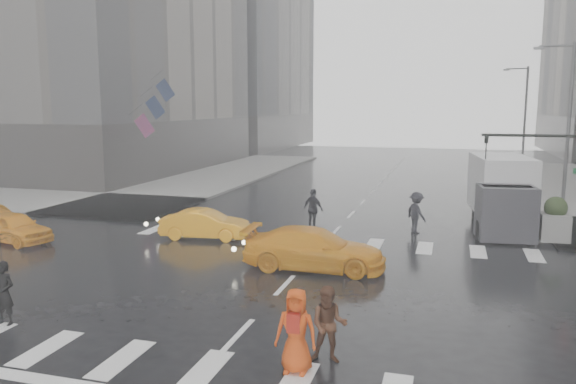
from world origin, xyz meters
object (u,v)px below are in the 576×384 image
(pedestrian_brown, at_px, (329,325))
(taxi_mid, at_px, (205,224))
(traffic_signal_pole, at_px, (560,166))
(taxi_front, at_px, (14,227))
(box_truck, at_px, (502,192))
(pedestrian_orange, at_px, (296,331))

(pedestrian_brown, xyz_separation_m, taxi_mid, (-7.47, 9.88, -0.24))
(traffic_signal_pole, bearing_deg, taxi_mid, -168.10)
(taxi_mid, bearing_deg, taxi_front, 103.38)
(taxi_front, height_order, box_truck, box_truck)
(taxi_front, distance_m, taxi_mid, 7.83)
(pedestrian_brown, xyz_separation_m, taxi_front, (-14.79, 7.09, -0.23))
(pedestrian_brown, relative_size, taxi_mid, 0.46)
(box_truck, bearing_deg, traffic_signal_pole, -58.30)
(traffic_signal_pole, xyz_separation_m, taxi_mid, (-14.04, -2.96, -2.60))
(pedestrian_orange, height_order, taxi_front, pedestrian_orange)
(pedestrian_orange, xyz_separation_m, taxi_mid, (-6.91, 10.53, -0.30))
(pedestrian_brown, bearing_deg, traffic_signal_pole, 56.07)
(traffic_signal_pole, height_order, taxi_mid, traffic_signal_pole)
(pedestrian_brown, distance_m, taxi_front, 16.41)
(traffic_signal_pole, distance_m, pedestrian_brown, 14.61)
(pedestrian_orange, relative_size, taxi_mid, 0.49)
(taxi_front, bearing_deg, pedestrian_brown, -101.28)
(pedestrian_orange, bearing_deg, traffic_signal_pole, 60.89)
(taxi_front, bearing_deg, pedestrian_orange, -104.21)
(pedestrian_brown, relative_size, box_truck, 0.28)
(traffic_signal_pole, relative_size, taxi_front, 1.23)
(taxi_mid, bearing_deg, pedestrian_orange, -154.16)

